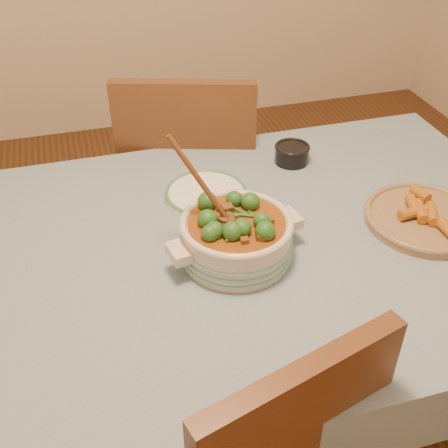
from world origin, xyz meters
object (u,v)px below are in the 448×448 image
condiment_bowl (292,153)px  chair_far (190,179)px  fried_plate (425,216)px  stew_casserole (236,235)px  dining_table (237,270)px  white_plate (206,193)px

condiment_bowl → chair_far: (-0.26, 0.30, -0.23)m
fried_plate → chair_far: chair_far is taller
stew_casserole → chair_far: stew_casserole is taller
dining_table → stew_casserole: (-0.02, -0.05, 0.16)m
condiment_bowl → chair_far: chair_far is taller
stew_casserole → white_plate: 0.28m
white_plate → fried_plate: bearing=-28.2°
white_plate → condiment_bowl: size_ratio=1.95×
fried_plate → chair_far: 0.88m
chair_far → condiment_bowl: bearing=147.9°
white_plate → chair_far: chair_far is taller
dining_table → condiment_bowl: (0.28, 0.34, 0.12)m
stew_casserole → dining_table: bearing=67.5°
fried_plate → chair_far: (-0.48, 0.70, -0.22)m
dining_table → condiment_bowl: condiment_bowl is taller
dining_table → fried_plate: bearing=-6.2°
chair_far → fried_plate: bearing=141.9°
condiment_bowl → white_plate: bearing=-159.5°
stew_casserole → fried_plate: bearing=-0.6°
white_plate → fried_plate: (0.53, -0.28, 0.01)m
dining_table → white_plate: white_plate is taller
condiment_bowl → dining_table: bearing=-129.4°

